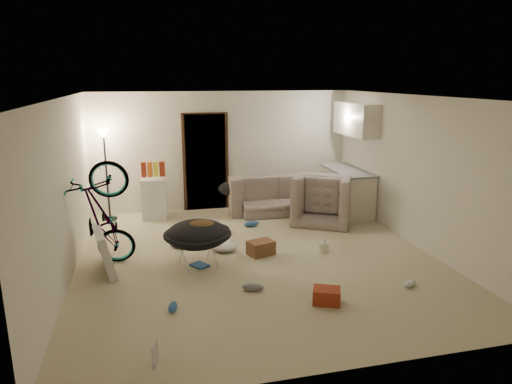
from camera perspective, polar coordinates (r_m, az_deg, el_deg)
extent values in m
cube|color=beige|center=(7.32, 0.10, -8.24)|extent=(5.50, 6.00, 0.02)
cube|color=white|center=(6.78, 0.11, 11.87)|extent=(5.50, 6.00, 0.02)
cube|color=white|center=(9.84, -4.07, 5.18)|extent=(5.50, 0.02, 2.50)
cube|color=white|center=(4.20, 9.96, -7.44)|extent=(5.50, 0.02, 2.50)
cube|color=white|center=(6.85, -22.94, 0.11)|extent=(0.02, 6.00, 2.50)
cube|color=white|center=(8.04, 19.60, 2.36)|extent=(0.02, 6.00, 2.50)
cube|color=black|center=(9.78, -6.32, 3.71)|extent=(0.85, 0.10, 2.04)
cube|color=#382313|center=(9.75, -6.30, 3.68)|extent=(0.97, 0.04, 2.10)
cylinder|color=black|center=(9.67, -17.76, -3.16)|extent=(0.28, 0.28, 0.03)
cylinder|color=black|center=(9.46, -18.14, 1.68)|extent=(0.04, 0.04, 1.70)
cone|color=#FFE0A5|center=(9.32, -18.55, 6.90)|extent=(0.24, 0.24, 0.18)
cube|color=beige|center=(9.76, 11.24, 0.02)|extent=(0.60, 1.50, 0.88)
cube|color=gray|center=(9.66, 11.37, 2.66)|extent=(0.64, 1.54, 0.04)
cube|color=beige|center=(9.57, 12.40, 8.86)|extent=(0.38, 1.40, 0.65)
imported|color=#3E463D|center=(9.72, 2.49, -0.63)|extent=(2.07, 0.85, 0.60)
imported|color=#3E463D|center=(9.18, 8.52, -1.31)|extent=(1.43, 1.37, 0.71)
imported|color=black|center=(7.24, -18.43, -5.49)|extent=(1.73, 0.89, 0.96)
imported|color=maroon|center=(4.89, -12.74, -20.76)|extent=(0.29, 0.25, 0.02)
cube|color=white|center=(9.43, -12.62, -0.74)|extent=(0.51, 0.51, 0.82)
cube|color=maroon|center=(9.30, -13.86, 2.71)|extent=(0.10, 0.07, 0.30)
cube|color=orange|center=(9.30, -13.13, 2.75)|extent=(0.10, 0.08, 0.30)
cube|color=yellow|center=(9.30, -12.39, 2.80)|extent=(0.10, 0.07, 0.30)
cube|color=maroon|center=(9.30, -11.65, 2.84)|extent=(0.11, 0.08, 0.30)
cylinder|color=silver|center=(6.94, -7.25, -7.49)|extent=(0.67, 0.67, 0.47)
ellipsoid|color=black|center=(6.84, -7.33, -5.26)|extent=(0.94, 0.94, 0.39)
torus|color=black|center=(6.84, -7.33, -5.26)|extent=(1.01, 1.01, 0.07)
ellipsoid|color=#4D351A|center=(6.78, -6.91, -4.44)|extent=(0.58, 0.53, 0.22)
ellipsoid|color=black|center=(9.45, -3.04, 0.43)|extent=(0.65, 0.58, 0.28)
cube|color=silver|center=(7.11, -18.47, -6.85)|extent=(0.42, 1.00, 0.65)
cube|color=brown|center=(7.39, 0.62, -6.99)|extent=(0.47, 0.40, 0.23)
cube|color=maroon|center=(5.97, 8.82, -12.71)|extent=(0.41, 0.36, 0.20)
cylinder|color=beige|center=(7.58, 8.48, -6.82)|extent=(0.17, 0.17, 0.17)
cone|color=beige|center=(7.54, 8.51, -5.94)|extent=(0.10, 0.10, 0.08)
cube|color=#B9B4AA|center=(9.15, -6.27, -3.61)|extent=(0.67, 0.64, 0.01)
cube|color=#295895|center=(7.05, -7.06, -9.08)|extent=(0.31, 0.33, 0.03)
cube|color=silver|center=(7.88, -4.03, -6.45)|extent=(0.27, 0.30, 0.02)
ellipsoid|color=#295895|center=(8.74, -0.58, -4.00)|extent=(0.32, 0.18, 0.11)
ellipsoid|color=slate|center=(7.80, -10.00, -6.55)|extent=(0.27, 0.29, 0.10)
ellipsoid|color=#295895|center=(5.85, -10.37, -13.95)|extent=(0.15, 0.27, 0.09)
ellipsoid|color=slate|center=(6.22, -0.37, -11.83)|extent=(0.31, 0.21, 0.11)
ellipsoid|color=white|center=(6.69, 18.69, -10.77)|extent=(0.27, 0.21, 0.09)
ellipsoid|color=black|center=(8.37, -5.16, -4.67)|extent=(0.55, 0.47, 0.17)
ellipsoid|color=silver|center=(7.58, -3.96, -6.89)|extent=(0.49, 0.45, 0.12)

